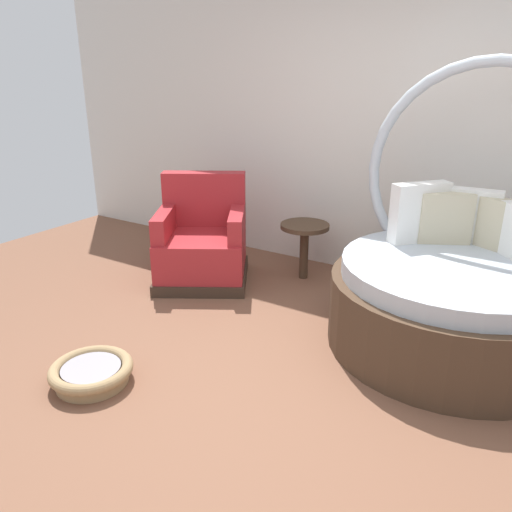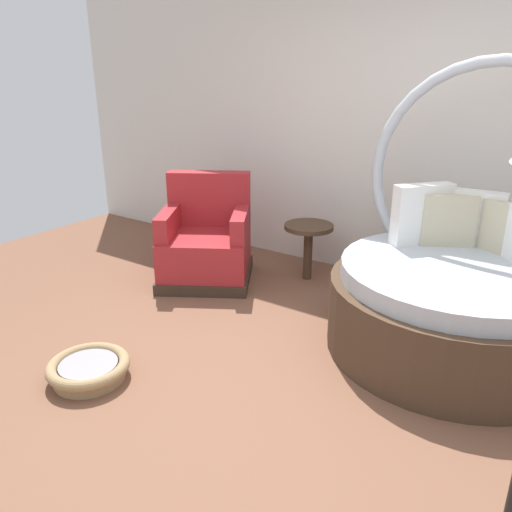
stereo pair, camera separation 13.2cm
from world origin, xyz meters
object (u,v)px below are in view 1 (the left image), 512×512
(red_armchair, at_px, (202,244))
(side_table, at_px, (305,234))
(pet_basket, at_px, (92,372))
(round_daybed, at_px, (456,287))

(red_armchair, relative_size, side_table, 2.11)
(pet_basket, height_order, side_table, side_table)
(pet_basket, relative_size, side_table, 0.98)
(red_armchair, xyz_separation_m, pet_basket, (0.45, -1.69, -0.26))
(pet_basket, distance_m, side_table, 2.25)
(round_daybed, height_order, red_armchair, round_daybed)
(side_table, bearing_deg, round_daybed, -18.80)
(red_armchair, bearing_deg, round_daybed, 0.64)
(side_table, bearing_deg, pet_basket, -98.49)
(round_daybed, bearing_deg, pet_basket, -135.42)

